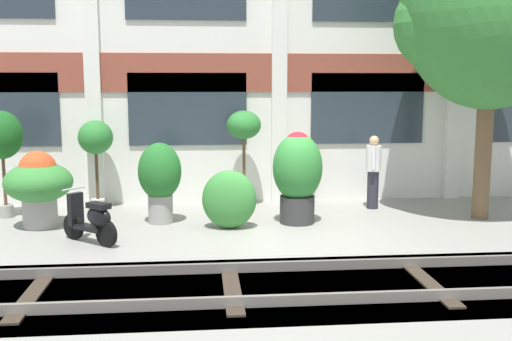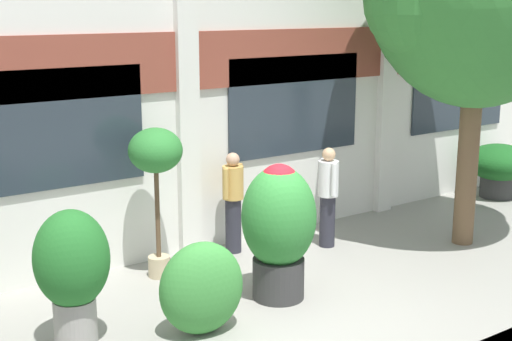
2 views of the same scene
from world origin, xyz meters
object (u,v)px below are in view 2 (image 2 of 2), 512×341
at_px(resident_by_doorway, 233,199).
at_px(topiary_hedge, 202,288).
at_px(potted_plant_tall_urn, 156,160).
at_px(potted_plant_ribbed_drum, 499,165).
at_px(resident_watching_tracks, 328,194).
at_px(potted_plant_fluted_column, 279,223).
at_px(potted_plant_glazed_jar, 72,268).

bearing_deg(resident_by_doorway, topiary_hedge, -66.70).
relative_size(potted_plant_tall_urn, potted_plant_ribbed_drum, 1.66).
relative_size(potted_plant_tall_urn, resident_watching_tracks, 1.33).
distance_m(resident_by_doorway, topiary_hedge, 2.98).
bearing_deg(potted_plant_ribbed_drum, resident_by_doorway, 176.94).
bearing_deg(potted_plant_fluted_column, potted_plant_tall_urn, 120.64).
height_order(potted_plant_ribbed_drum, resident_watching_tracks, resident_watching_tracks).
bearing_deg(potted_plant_ribbed_drum, resident_watching_tracks, -176.29).
bearing_deg(potted_plant_fluted_column, potted_plant_glazed_jar, 174.66).
relative_size(potted_plant_ribbed_drum, potted_plant_glazed_jar, 0.81).
distance_m(resident_watching_tracks, topiary_hedge, 3.74).
relative_size(potted_plant_tall_urn, topiary_hedge, 1.93).
xyz_separation_m(potted_plant_glazed_jar, topiary_hedge, (1.39, -0.58, -0.39)).
relative_size(potted_plant_fluted_column, topiary_hedge, 1.62).
xyz_separation_m(potted_plant_ribbed_drum, resident_by_doorway, (-6.41, 0.34, 0.21)).
height_order(resident_by_doorway, resident_watching_tracks, resident_watching_tracks).
height_order(potted_plant_tall_urn, resident_watching_tracks, potted_plant_tall_urn).
xyz_separation_m(potted_plant_tall_urn, topiary_hedge, (-0.44, -1.97, -1.19)).
height_order(potted_plant_fluted_column, resident_by_doorway, potted_plant_fluted_column).
distance_m(potted_plant_tall_urn, resident_by_doorway, 1.76).
relative_size(potted_plant_fluted_column, resident_by_doorway, 1.14).
relative_size(potted_plant_fluted_column, potted_plant_glazed_jar, 1.14).
relative_size(resident_by_doorway, resident_watching_tracks, 0.99).
height_order(resident_watching_tracks, topiary_hedge, resident_watching_tracks).
bearing_deg(potted_plant_fluted_column, resident_watching_tracks, 32.59).
bearing_deg(potted_plant_glazed_jar, potted_plant_tall_urn, 37.13).
xyz_separation_m(potted_plant_ribbed_drum, topiary_hedge, (-8.35, -1.90, -0.10)).
height_order(potted_plant_ribbed_drum, resident_by_doorway, resident_by_doorway).
xyz_separation_m(potted_plant_tall_urn, resident_by_doorway, (1.50, 0.27, -0.88)).
bearing_deg(topiary_hedge, potted_plant_tall_urn, 77.43).
bearing_deg(potted_plant_glazed_jar, resident_watching_tracks, 11.74).
bearing_deg(resident_by_doorway, potted_plant_fluted_column, -41.06).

